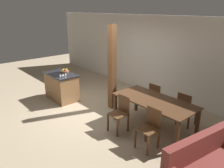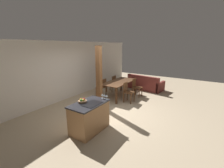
{
  "view_description": "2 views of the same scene",
  "coord_description": "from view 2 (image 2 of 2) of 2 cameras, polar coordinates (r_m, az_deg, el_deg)",
  "views": [
    {
      "loc": [
        4.84,
        -3.5,
        2.92
      ],
      "look_at": [
        0.6,
        0.2,
        0.95
      ],
      "focal_mm": 35.0,
      "sensor_mm": 36.0,
      "label": 1
    },
    {
      "loc": [
        -4.47,
        -3.04,
        2.51
      ],
      "look_at": [
        0.6,
        0.2,
        0.95
      ],
      "focal_mm": 24.0,
      "sensor_mm": 36.0,
      "label": 2
    }
  ],
  "objects": [
    {
      "name": "ground_plane",
      "position": [
        5.96,
        -1.5,
        -10.38
      ],
      "size": [
        16.0,
        16.0,
        0.0
      ],
      "primitive_type": "plane",
      "color": "tan"
    },
    {
      "name": "wall_back",
      "position": [
        7.23,
        -18.46,
        4.55
      ],
      "size": [
        11.2,
        0.08,
        2.7
      ],
      "color": "silver",
      "rests_on": "ground_plane"
    },
    {
      "name": "kitchen_island",
      "position": [
        4.61,
        -8.58,
        -12.24
      ],
      "size": [
        1.18,
        0.71,
        0.89
      ],
      "color": "#9E7047",
      "rests_on": "ground_plane"
    },
    {
      "name": "fruit_bowl",
      "position": [
        4.5,
        -11.23,
        -6.26
      ],
      "size": [
        0.26,
        0.26,
        0.11
      ],
      "color": "#99704C",
      "rests_on": "kitchen_island"
    },
    {
      "name": "wine_glass_near",
      "position": [
        4.61,
        -2.01,
        -4.49
      ],
      "size": [
        0.07,
        0.07,
        0.16
      ],
      "color": "silver",
      "rests_on": "kitchen_island"
    },
    {
      "name": "wine_glass_middle",
      "position": [
        4.65,
        -2.89,
        -4.3
      ],
      "size": [
        0.07,
        0.07,
        0.16
      ],
      "color": "silver",
      "rests_on": "kitchen_island"
    },
    {
      "name": "wine_glass_far",
      "position": [
        4.7,
        -3.75,
        -4.11
      ],
      "size": [
        0.07,
        0.07,
        0.16
      ],
      "color": "silver",
      "rests_on": "kitchen_island"
    },
    {
      "name": "dining_table",
      "position": [
        7.45,
        2.76,
        0.31
      ],
      "size": [
        2.07,
        0.97,
        0.77
      ],
      "color": "#51331E",
      "rests_on": "ground_plane"
    },
    {
      "name": "dining_chair_near_left",
      "position": [
        6.78,
        6.03,
        -2.91
      ],
      "size": [
        0.4,
        0.4,
        0.91
      ],
      "color": "brown",
      "rests_on": "ground_plane"
    },
    {
      "name": "dining_chair_near_right",
      "position": [
        7.59,
        9.18,
        -1.11
      ],
      "size": [
        0.4,
        0.4,
        0.91
      ],
      "color": "brown",
      "rests_on": "ground_plane"
    },
    {
      "name": "dining_chair_far_left",
      "position": [
        7.5,
        -3.78,
        -1.15
      ],
      "size": [
        0.4,
        0.4,
        0.91
      ],
      "rotation": [
        0.0,
        0.0,
        3.14
      ],
      "color": "brown",
      "rests_on": "ground_plane"
    },
    {
      "name": "dining_chair_far_right",
      "position": [
        8.24,
        0.03,
        0.32
      ],
      "size": [
        0.4,
        0.4,
        0.91
      ],
      "rotation": [
        0.0,
        0.0,
        3.14
      ],
      "color": "brown",
      "rests_on": "ground_plane"
    },
    {
      "name": "couch",
      "position": [
        9.0,
        12.52,
        -0.19
      ],
      "size": [
        1.21,
        2.09,
        0.85
      ],
      "rotation": [
        0.0,
        0.0,
        1.42
      ],
      "color": "maroon",
      "rests_on": "ground_plane"
    },
    {
      "name": "timber_post",
      "position": [
        6.02,
        -4.94,
        2.43
      ],
      "size": [
        0.19,
        0.19,
        2.51
      ],
      "color": "brown",
      "rests_on": "ground_plane"
    }
  ]
}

